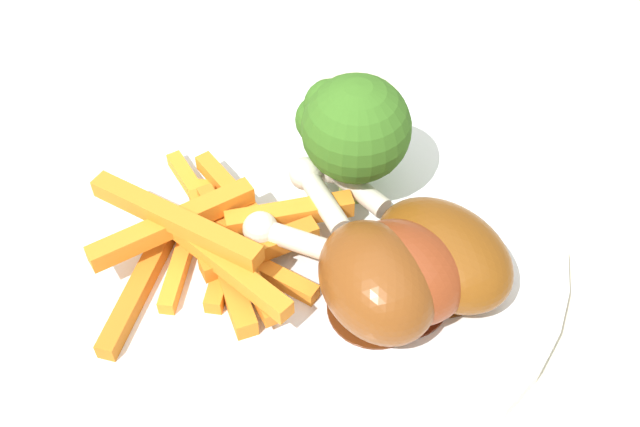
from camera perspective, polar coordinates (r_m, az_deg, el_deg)
The scene contains 9 objects.
dining_table at distance 0.54m, azimuth -6.06°, elevation -9.90°, with size 1.15×0.73×0.74m.
dinner_plate at distance 0.44m, azimuth 0.00°, elevation -2.22°, with size 0.28×0.28×0.01m, color white.
broccoli_floret_front at distance 0.45m, azimuth 1.65°, elevation 7.02°, with size 0.04×0.05×0.06m.
broccoli_floret_middle at distance 0.43m, azimuth 2.34°, elevation 6.35°, with size 0.06×0.07×0.08m.
broccoli_floret_back at distance 0.44m, azimuth 1.99°, elevation 6.26°, with size 0.05×0.05×0.06m.
carrot_fries_pile at distance 0.42m, azimuth -7.83°, elevation -1.96°, with size 0.16×0.15×0.04m.
chicken_drumstick_near at distance 0.41m, azimuth 8.58°, elevation -2.61°, with size 0.08×0.14×0.04m.
chicken_drumstick_far at distance 0.40m, azimuth 5.42°, elevation -4.16°, with size 0.10×0.12×0.04m.
chicken_drumstick_extra at distance 0.39m, azimuth 3.89°, elevation -4.56°, with size 0.06×0.13×0.05m.
Camera 1 is at (-0.09, -0.27, 1.09)m, focal length 43.56 mm.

